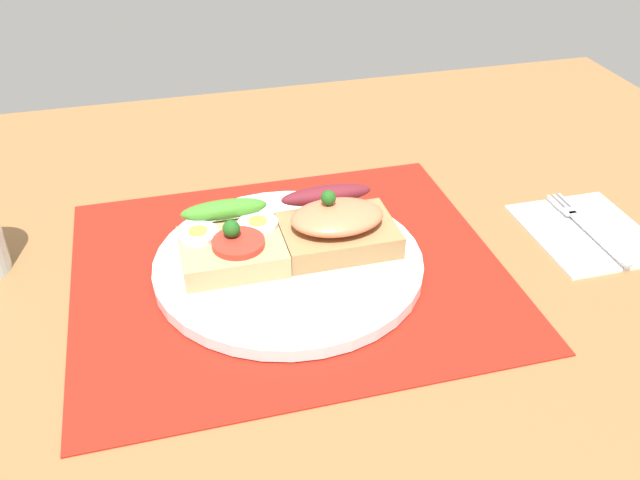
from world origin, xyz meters
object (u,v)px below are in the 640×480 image
object	(u,v)px
sandwich_egg_tomato	(231,243)
fork	(585,226)
plate	(289,263)
napkin	(587,231)
sandwich_salmon	(336,224)

from	to	relation	value
sandwich_egg_tomato	fork	xyz separation A→B (cm)	(35.34, -2.59, -2.33)
plate	fork	size ratio (longest dim) A/B	1.85
napkin	fork	world-z (taller)	fork
sandwich_egg_tomato	sandwich_salmon	xyz separation A→B (cm)	(9.92, -0.10, 0.45)
sandwich_egg_tomato	fork	world-z (taller)	sandwich_egg_tomato
napkin	fork	distance (cm)	0.57
napkin	sandwich_salmon	bearing A→B (deg)	173.69
sandwich_egg_tomato	napkin	distance (cm)	35.65
sandwich_egg_tomato	napkin	world-z (taller)	sandwich_egg_tomato
napkin	fork	size ratio (longest dim) A/B	0.99
sandwich_egg_tomato	fork	bearing A→B (deg)	-4.19
plate	napkin	distance (cm)	30.49
plate	sandwich_egg_tomato	xyz separation A→B (cm)	(-4.97, 1.48, 2.20)
plate	sandwich_salmon	xyz separation A→B (cm)	(4.95, 1.38, 2.65)
plate	sandwich_salmon	distance (cm)	5.78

